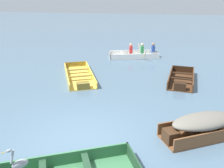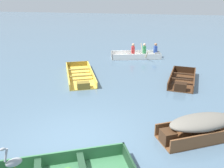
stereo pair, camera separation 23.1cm
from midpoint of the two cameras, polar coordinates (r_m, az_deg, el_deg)
ground_plane at (r=7.34m, az=-7.18°, el=-12.94°), size 80.00×80.00×0.00m
skiff_yellow_near_moored at (r=12.28m, az=-6.72°, el=1.82°), size 2.50×3.76×0.31m
skiff_wooden_brown_mid_moored at (r=7.72m, az=20.37°, el=-8.88°), size 2.63×1.97×0.69m
skiff_dark_varnish_far_moored at (r=12.01m, az=16.27°, el=0.81°), size 1.48×2.86×0.36m
rowboat_white_with_crew at (r=15.98m, az=6.65°, el=6.74°), size 3.24×2.29×0.92m
heron_on_dinghy at (r=5.43m, az=-20.51°, el=-16.28°), size 0.38×0.37×0.84m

